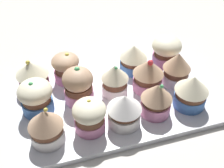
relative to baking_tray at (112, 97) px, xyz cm
name	(u,v)px	position (x,y,z in cm)	size (l,w,h in cm)	color
ground_plane	(112,104)	(0.00, 0.00, -2.10)	(180.00, 180.00, 3.00)	beige
baking_tray	(112,97)	(0.00, 0.00, 0.00)	(40.19, 25.98, 1.20)	silver
cupcake_0	(166,50)	(-14.77, -6.79, 4.16)	(6.59, 6.59, 6.84)	pink
cupcake_1	(133,58)	(-6.90, -6.63, 3.84)	(6.11, 6.11, 6.39)	#477AC6
cupcake_2	(66,67)	(7.87, -7.49, 3.98)	(5.76, 5.76, 6.75)	pink
cupcake_3	(33,75)	(14.80, -6.67, 4.21)	(6.72, 6.72, 7.15)	pink
cupcake_4	(176,67)	(-13.99, -0.23, 4.48)	(5.78, 5.78, 7.49)	white
cupcake_5	(149,75)	(-7.62, 0.24, 4.32)	(6.27, 6.27, 7.62)	pink
cupcake_6	(115,79)	(-0.77, -0.63, 4.20)	(5.51, 5.51, 7.21)	white
cupcake_7	(78,85)	(6.63, -0.51, 4.51)	(5.96, 5.96, 8.08)	pink
cupcake_8	(36,96)	(14.77, -0.18, 4.20)	(6.48, 6.48, 7.23)	#477AC6
cupcake_9	(191,91)	(-13.71, 6.88, 4.26)	(6.47, 6.47, 7.12)	#477AC6
cupcake_10	(156,99)	(-6.52, 6.90, 4.18)	(5.86, 5.86, 7.26)	pink
cupcake_11	(123,110)	(0.23, 7.68, 4.12)	(6.31, 6.31, 6.82)	white
cupcake_12	(89,116)	(6.27, 7.20, 3.94)	(5.98, 5.98, 6.70)	pink
cupcake_13	(46,126)	(13.87, 7.59, 4.20)	(6.04, 6.04, 7.35)	white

